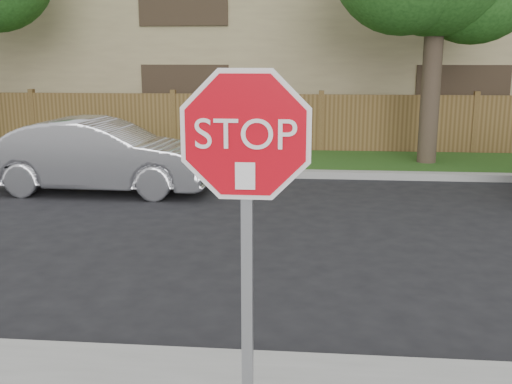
# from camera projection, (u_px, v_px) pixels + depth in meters

# --- Properties ---
(ground) EXTENTS (90.00, 90.00, 0.00)m
(ground) POSITION_uv_depth(u_px,v_px,m) (332.00, 364.00, 5.11)
(ground) COLOR black
(ground) RESTS_ON ground
(far_curb) EXTENTS (70.00, 0.30, 0.15)m
(far_curb) POSITION_uv_depth(u_px,v_px,m) (322.00, 174.00, 13.01)
(far_curb) COLOR gray
(far_curb) RESTS_ON ground
(grass_strip) EXTENTS (70.00, 3.00, 0.12)m
(grass_strip) POSITION_uv_depth(u_px,v_px,m) (321.00, 162.00, 14.61)
(grass_strip) COLOR #1E4714
(grass_strip) RESTS_ON ground
(fence) EXTENTS (70.00, 0.12, 1.60)m
(fence) POSITION_uv_depth(u_px,v_px,m) (321.00, 125.00, 16.00)
(fence) COLOR #523A1D
(fence) RESTS_ON ground
(apartment_building) EXTENTS (35.20, 9.20, 7.20)m
(apartment_building) POSITION_uv_depth(u_px,v_px,m) (321.00, 29.00, 20.84)
(apartment_building) COLOR #94835B
(apartment_building) RESTS_ON ground
(stop_sign) EXTENTS (1.01, 0.13, 2.55)m
(stop_sign) POSITION_uv_depth(u_px,v_px,m) (246.00, 192.00, 3.32)
(stop_sign) COLOR gray
(stop_sign) RESTS_ON sidewalk_near
(sedan_left) EXTENTS (4.34, 1.59, 1.42)m
(sedan_left) POSITION_uv_depth(u_px,v_px,m) (100.00, 156.00, 11.52)
(sedan_left) COLOR #ADAEB2
(sedan_left) RESTS_ON ground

